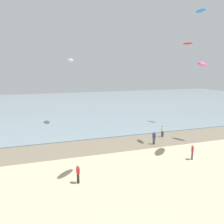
# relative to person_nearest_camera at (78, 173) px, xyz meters

# --- Properties ---
(wet_sand_strip) EXTENTS (120.00, 6.38, 0.01)m
(wet_sand_strip) POSITION_rel_person_nearest_camera_xyz_m (1.20, 9.44, -0.91)
(wet_sand_strip) COLOR #7A6D59
(wet_sand_strip) RESTS_ON ground
(sea) EXTENTS (160.00, 70.00, 0.10)m
(sea) POSITION_rel_person_nearest_camera_xyz_m (1.20, 47.63, -0.87)
(sea) COLOR gray
(sea) RESTS_ON ground
(person_nearest_camera) EXTENTS (0.27, 0.56, 1.71)m
(person_nearest_camera) POSITION_rel_person_nearest_camera_xyz_m (0.00, 0.00, 0.00)
(person_nearest_camera) COLOR #232328
(person_nearest_camera) RESTS_ON ground
(person_by_waterline) EXTENTS (0.33, 0.54, 1.71)m
(person_by_waterline) POSITION_rel_person_nearest_camera_xyz_m (11.94, 7.73, 0.00)
(person_by_waterline) COLOR #4C4C56
(person_by_waterline) RESTS_ON ground
(person_left_flank) EXTENTS (0.57, 0.26, 1.71)m
(person_left_flank) POSITION_rel_person_nearest_camera_xyz_m (14.90, 10.45, 0.00)
(person_left_flank) COLOR #383842
(person_left_flank) RESTS_ON ground
(person_right_flank) EXTENTS (0.38, 0.50, 1.71)m
(person_right_flank) POSITION_rel_person_nearest_camera_xyz_m (13.18, 1.33, 0.00)
(person_right_flank) COLOR #383842
(person_right_flank) RESTS_ON ground
(kite_aloft_2) EXTENTS (1.11, 3.21, 0.62)m
(kite_aloft_2) POSITION_rel_person_nearest_camera_xyz_m (3.94, 24.39, 10.63)
(kite_aloft_2) COLOR white
(kite_aloft_3) EXTENTS (1.30, 2.19, 0.45)m
(kite_aloft_3) POSITION_rel_person_nearest_camera_xyz_m (23.97, 17.72, 13.58)
(kite_aloft_3) COLOR red
(kite_aloft_5) EXTENTS (0.93, 2.11, 0.42)m
(kite_aloft_5) POSITION_rel_person_nearest_camera_xyz_m (17.51, 6.72, 16.30)
(kite_aloft_5) COLOR #2384D1
(kite_aloft_9) EXTENTS (2.94, 3.06, 0.77)m
(kite_aloft_9) POSITION_rel_person_nearest_camera_xyz_m (15.27, 3.16, 9.61)
(kite_aloft_9) COLOR #E54C99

